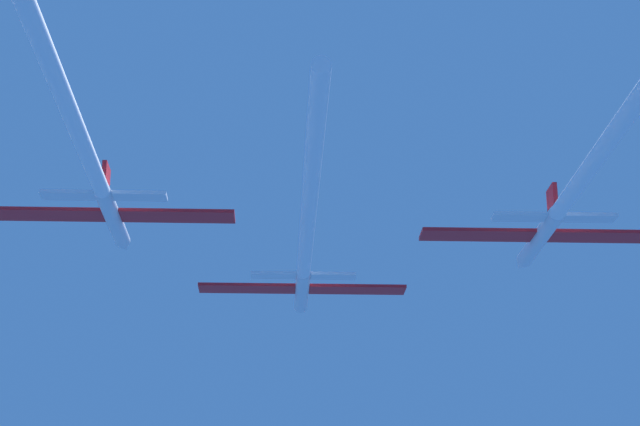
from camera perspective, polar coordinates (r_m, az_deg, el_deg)
The scene contains 3 objects.
jet_lead at distance 92.95m, azimuth -0.71°, elevation -1.51°, with size 19.66×55.62×3.26m.
jet_left_wing at distance 75.37m, azimuth -12.31°, elevation 4.24°, with size 19.66×62.13×3.26m.
jet_right_wing at distance 79.14m, azimuth 13.55°, elevation 2.22°, with size 19.66×56.50×3.26m.
Camera 1 is at (-3.12, -102.52, -29.60)m, focal length 62.69 mm.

